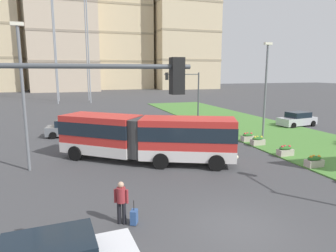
# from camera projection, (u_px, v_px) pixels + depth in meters

# --- Properties ---
(ground_plane) EXTENTS (260.00, 260.00, 0.00)m
(ground_plane) POSITION_uv_depth(u_px,v_px,m) (238.00, 227.00, 11.47)
(ground_plane) COLOR #424244
(grass_median) EXTENTS (10.00, 70.00, 0.08)m
(grass_median) POSITION_uv_depth(u_px,v_px,m) (309.00, 144.00, 24.71)
(grass_median) COLOR #4C8438
(grass_median) RESTS_ON ground_plane
(articulated_bus) EXTENTS (11.25, 8.21, 3.00)m
(articulated_bus) POSITION_uv_depth(u_px,v_px,m) (146.00, 137.00, 19.78)
(articulated_bus) COLOR red
(articulated_bus) RESTS_ON ground
(car_grey_wagon) EXTENTS (4.58, 2.43, 1.58)m
(car_grey_wagon) POSITION_uv_depth(u_px,v_px,m) (71.00, 128.00, 27.69)
(car_grey_wagon) COLOR slate
(car_grey_wagon) RESTS_ON ground
(car_silver_hatch) EXTENTS (4.60, 2.49, 1.58)m
(car_silver_hatch) POSITION_uv_depth(u_px,v_px,m) (297.00, 119.00, 32.89)
(car_silver_hatch) COLOR #B7BABF
(car_silver_hatch) RESTS_ON ground
(pedestrian_crossing) EXTENTS (0.53, 0.36, 1.74)m
(pedestrian_crossing) POSITION_uv_depth(u_px,v_px,m) (121.00, 200.00, 11.59)
(pedestrian_crossing) COLOR black
(pedestrian_crossing) RESTS_ON ground
(rolling_suitcase) EXTENTS (0.38, 0.43, 0.97)m
(rolling_suitcase) POSITION_uv_depth(u_px,v_px,m) (134.00, 217.00, 11.66)
(rolling_suitcase) COLOR #335693
(rolling_suitcase) RESTS_ON ground
(flower_planter_1) EXTENTS (1.10, 0.56, 0.74)m
(flower_planter_1) POSITION_uv_depth(u_px,v_px,m) (314.00, 161.00, 18.56)
(flower_planter_1) COLOR #B7AD9E
(flower_planter_1) RESTS_ON grass_median
(flower_planter_2) EXTENTS (1.10, 0.56, 0.74)m
(flower_planter_2) POSITION_uv_depth(u_px,v_px,m) (285.00, 151.00, 21.05)
(flower_planter_2) COLOR #B7AD9E
(flower_planter_2) RESTS_ON grass_median
(flower_planter_3) EXTENTS (1.10, 0.56, 0.74)m
(flower_planter_3) POSITION_uv_depth(u_px,v_px,m) (258.00, 141.00, 24.13)
(flower_planter_3) COLOR #B7AD9E
(flower_planter_3) RESTS_ON grass_median
(flower_planter_4) EXTENTS (1.10, 0.56, 0.74)m
(flower_planter_4) POSITION_uv_depth(u_px,v_px,m) (248.00, 137.00, 25.47)
(flower_planter_4) COLOR #B7AD9E
(flower_planter_4) RESTS_ON grass_median
(flower_planter_5) EXTENTS (1.10, 0.56, 0.74)m
(flower_planter_5) POSITION_uv_depth(u_px,v_px,m) (226.00, 129.00, 29.09)
(flower_planter_5) COLOR #B7AD9E
(flower_planter_5) RESTS_ON grass_median
(traffic_light_near_left) EXTENTS (4.25, 0.28, 6.21)m
(traffic_light_near_left) POSITION_uv_depth(u_px,v_px,m) (60.00, 153.00, 6.03)
(traffic_light_near_left) COLOR #474C51
(traffic_light_near_left) RESTS_ON ground
(traffic_light_far_right) EXTENTS (4.15, 0.28, 5.86)m
(traffic_light_far_right) POSITION_uv_depth(u_px,v_px,m) (187.00, 89.00, 33.33)
(traffic_light_far_right) COLOR #474C51
(traffic_light_far_right) RESTS_ON ground
(streetlight_left) EXTENTS (0.70, 0.28, 8.65)m
(streetlight_left) POSITION_uv_depth(u_px,v_px,m) (23.00, 92.00, 17.29)
(streetlight_left) COLOR slate
(streetlight_left) RESTS_ON ground
(streetlight_median) EXTENTS (0.70, 0.28, 8.37)m
(streetlight_median) POSITION_uv_depth(u_px,v_px,m) (266.00, 87.00, 25.82)
(streetlight_median) COLOR slate
(streetlight_median) RESTS_ON ground
(apartment_tower_westcentre) EXTENTS (20.14, 17.93, 51.93)m
(apartment_tower_westcentre) POSITION_uv_depth(u_px,v_px,m) (62.00, 6.00, 92.01)
(apartment_tower_westcentre) COLOR #C6B299
(apartment_tower_westcentre) RESTS_ON ground
(apartment_tower_centre) EXTENTS (19.89, 19.83, 36.97)m
(apartment_tower_centre) POSITION_uv_depth(u_px,v_px,m) (121.00, 37.00, 108.34)
(apartment_tower_centre) COLOR beige
(apartment_tower_centre) RESTS_ON ground
(apartment_tower_eastcentre) EXTENTS (21.76, 19.73, 38.63)m
(apartment_tower_eastcentre) POSITION_uv_depth(u_px,v_px,m) (183.00, 35.00, 108.45)
(apartment_tower_eastcentre) COLOR beige
(apartment_tower_eastcentre) RESTS_ON ground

